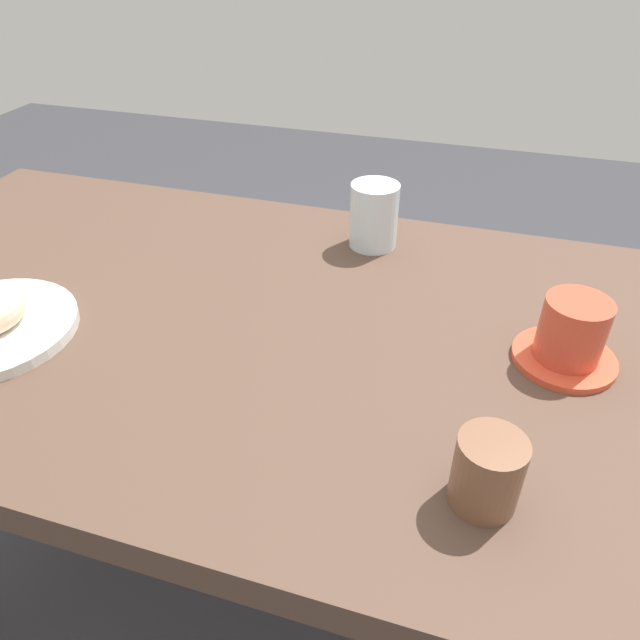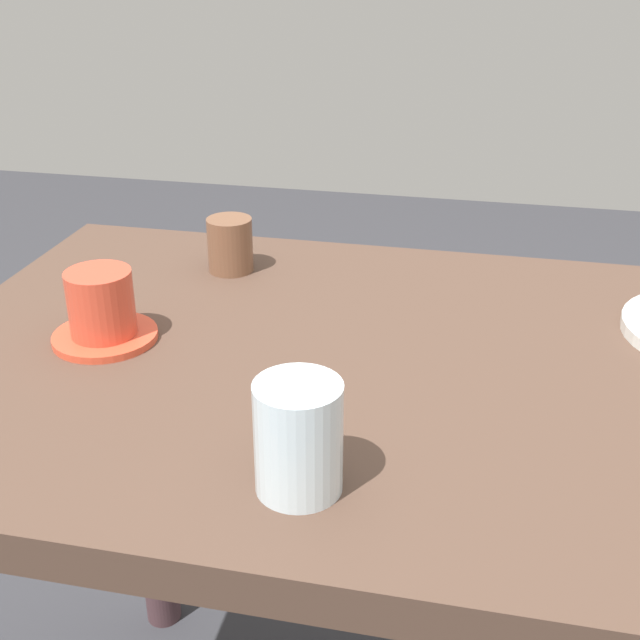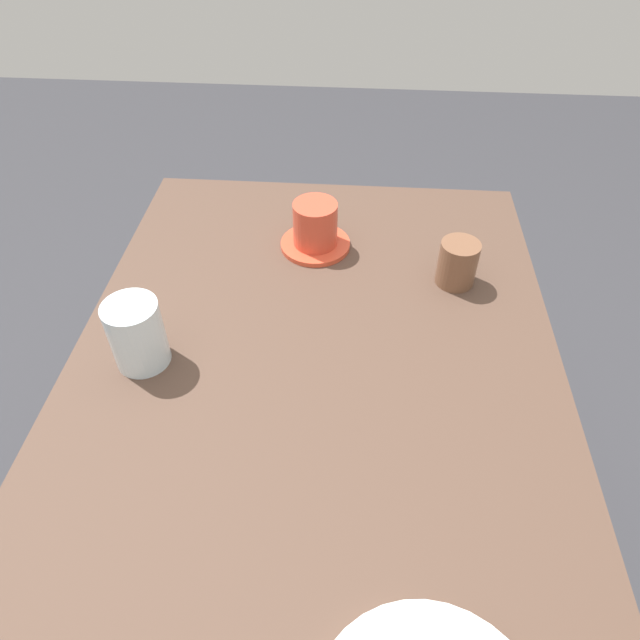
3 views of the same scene
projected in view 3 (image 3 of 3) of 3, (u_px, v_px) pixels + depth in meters
name	position (u px, v px, depth m)	size (l,w,h in m)	color
table	(306.00, 498.00, 0.78)	(1.26, 0.70, 0.75)	#4D372B
water_glass	(137.00, 334.00, 0.78)	(0.08, 0.08, 0.10)	silver
coffee_cup	(315.00, 228.00, 0.98)	(0.12, 0.12, 0.09)	#D9492E
sugar_jar	(458.00, 263.00, 0.91)	(0.06, 0.06, 0.08)	brown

